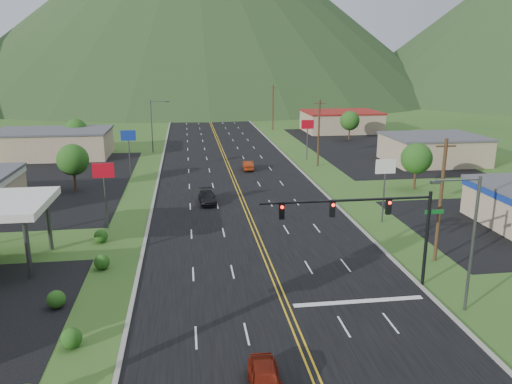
{
  "coord_description": "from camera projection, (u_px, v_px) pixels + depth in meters",
  "views": [
    {
      "loc": [
        -6.12,
        -17.29,
        15.95
      ],
      "look_at": [
        -0.23,
        24.69,
        4.5
      ],
      "focal_mm": 35.0,
      "sensor_mm": 36.0,
      "label": 1
    }
  ],
  "objects": [
    {
      "name": "car_red_near",
      "position": [
        265.0,
        381.0,
        24.31
      ],
      "size": [
        1.78,
        4.07,
        1.36
      ],
      "primitive_type": "imported",
      "rotation": [
        0.0,
        0.0,
        -0.04
      ],
      "color": "maroon",
      "rests_on": "ground"
    },
    {
      "name": "pole_sign_west_a",
      "position": [
        104.0,
        177.0,
        47.0
      ],
      "size": [
        2.0,
        0.18,
        6.4
      ],
      "color": "#59595E",
      "rests_on": "ground"
    },
    {
      "name": "car_red_far",
      "position": [
        248.0,
        165.0,
        73.06
      ],
      "size": [
        1.59,
        4.09,
        1.33
      ],
      "primitive_type": "imported",
      "rotation": [
        0.0,
        0.0,
        3.09
      ],
      "color": "maroon",
      "rests_on": "ground"
    },
    {
      "name": "traffic_signal",
      "position": [
        374.0,
        217.0,
        34.37
      ],
      "size": [
        13.1,
        0.43,
        7.0
      ],
      "color": "black",
      "rests_on": "ground"
    },
    {
      "name": "pole_sign_east_a",
      "position": [
        385.0,
        173.0,
        48.71
      ],
      "size": [
        2.0,
        0.18,
        6.4
      ],
      "color": "#59595E",
      "rests_on": "ground"
    },
    {
      "name": "tree_east_b",
      "position": [
        350.0,
        121.0,
        98.56
      ],
      "size": [
        3.84,
        3.84,
        5.82
      ],
      "color": "#382314",
      "rests_on": "ground"
    },
    {
      "name": "utility_pole_a",
      "position": [
        441.0,
        200.0,
        39.19
      ],
      "size": [
        1.6,
        0.28,
        10.0
      ],
      "color": "#382314",
      "rests_on": "ground"
    },
    {
      "name": "streetlight_west",
      "position": [
        153.0,
        123.0,
        85.52
      ],
      "size": [
        3.28,
        0.25,
        9.0
      ],
      "color": "#59595E",
      "rests_on": "ground"
    },
    {
      "name": "tree_west_a",
      "position": [
        73.0,
        160.0,
        60.84
      ],
      "size": [
        3.84,
        3.84,
        5.82
      ],
      "color": "#382314",
      "rests_on": "ground"
    },
    {
      "name": "tree_east_a",
      "position": [
        417.0,
        158.0,
        61.69
      ],
      "size": [
        3.84,
        3.84,
        5.82
      ],
      "color": "#382314",
      "rests_on": "ground"
    },
    {
      "name": "tree_west_b",
      "position": [
        76.0,
        130.0,
        85.98
      ],
      "size": [
        3.84,
        3.84,
        5.82
      ],
      "color": "#382314",
      "rests_on": "ground"
    },
    {
      "name": "utility_pole_c",
      "position": [
        273.0,
        107.0,
        112.81
      ],
      "size": [
        1.6,
        0.28,
        10.0
      ],
      "color": "#382314",
      "rests_on": "ground"
    },
    {
      "name": "pole_sign_east_b",
      "position": [
        307.0,
        128.0,
        79.3
      ],
      "size": [
        2.0,
        0.18,
        6.4
      ],
      "color": "#59595E",
      "rests_on": "ground"
    },
    {
      "name": "car_dark_mid",
      "position": [
        207.0,
        198.0,
        56.25
      ],
      "size": [
        2.08,
        4.6,
        1.31
      ],
      "primitive_type": "imported",
      "rotation": [
        0.0,
        0.0,
        0.06
      ],
      "color": "black",
      "rests_on": "ground"
    },
    {
      "name": "utility_pole_b",
      "position": [
        319.0,
        132.0,
        74.57
      ],
      "size": [
        1.6,
        0.28,
        10.0
      ],
      "color": "#382314",
      "rests_on": "ground"
    },
    {
      "name": "pole_sign_west_b",
      "position": [
        129.0,
        140.0,
        68.03
      ],
      "size": [
        2.0,
        0.18,
        6.4
      ],
      "color": "#59595E",
      "rests_on": "ground"
    },
    {
      "name": "streetlight_east",
      "position": [
        469.0,
        235.0,
        31.22
      ],
      "size": [
        3.28,
        0.25,
        9.0
      ],
      "color": "#59595E",
      "rests_on": "ground"
    },
    {
      "name": "utility_pole_d",
      "position": [
        250.0,
        95.0,
        151.06
      ],
      "size": [
        1.6,
        0.28,
        10.0
      ],
      "color": "#382314",
      "rests_on": "ground"
    },
    {
      "name": "building_east_mid",
      "position": [
        433.0,
        149.0,
        77.82
      ],
      "size": [
        14.4,
        11.4,
        4.3
      ],
      "color": "tan",
      "rests_on": "ground"
    },
    {
      "name": "building_west_far",
      "position": [
        53.0,
        143.0,
        82.18
      ],
      "size": [
        18.4,
        11.4,
        4.5
      ],
      "color": "tan",
      "rests_on": "ground"
    },
    {
      "name": "building_east_far",
      "position": [
        341.0,
        121.0,
        110.72
      ],
      "size": [
        16.4,
        12.4,
        4.5
      ],
      "color": "tan",
      "rests_on": "ground"
    }
  ]
}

